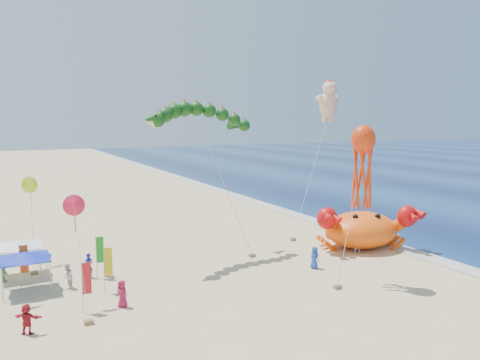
% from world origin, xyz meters
% --- Properties ---
extents(ground, '(320.00, 320.00, 0.00)m').
position_xyz_m(ground, '(0.00, 0.00, 0.00)').
color(ground, '#D1B784').
rests_on(ground, ground).
extents(foam_strip, '(320.00, 320.00, 0.00)m').
position_xyz_m(foam_strip, '(12.00, 0.00, 0.01)').
color(foam_strip, silver).
rests_on(foam_strip, ground).
extents(crab_inflatable, '(9.08, 7.52, 3.98)m').
position_xyz_m(crab_inflatable, '(9.11, -0.20, 1.75)').
color(crab_inflatable, '#FF580D').
rests_on(crab_inflatable, ground).
extents(dragon_kite, '(10.38, 4.93, 12.44)m').
position_xyz_m(dragon_kite, '(-4.84, 3.68, 11.30)').
color(dragon_kite, '#103C10').
rests_on(dragon_kite, ground).
extents(cherub_kite, '(7.50, 4.18, 15.41)m').
position_xyz_m(cherub_kite, '(11.23, 7.79, 13.35)').
color(cherub_kite, '#FFC49B').
rests_on(cherub_kite, ground).
extents(octopus_kite, '(3.24, 1.54, 11.00)m').
position_xyz_m(octopus_kite, '(2.75, -7.03, 8.57)').
color(octopus_kite, red).
rests_on(octopus_kite, ground).
extents(canopy_blue, '(3.36, 3.36, 2.71)m').
position_xyz_m(canopy_blue, '(-18.13, 1.76, 2.44)').
color(canopy_blue, gray).
rests_on(canopy_blue, ground).
extents(canopy_white, '(3.40, 3.40, 2.71)m').
position_xyz_m(canopy_white, '(-18.47, 5.31, 2.44)').
color(canopy_white, gray).
rests_on(canopy_white, ground).
extents(feather_flags, '(5.51, 5.95, 3.20)m').
position_xyz_m(feather_flags, '(-14.97, -0.11, 2.01)').
color(feather_flags, gray).
rests_on(feather_flags, ground).
extents(beachgoers, '(27.80, 10.91, 1.88)m').
position_xyz_m(beachgoers, '(-12.22, -0.39, 0.87)').
color(beachgoers, gold).
rests_on(beachgoers, ground).
extents(small_kites, '(6.05, 13.91, 9.09)m').
position_xyz_m(small_kites, '(-17.49, 2.25, 6.26)').
color(small_kites, '#FB5363').
rests_on(small_kites, ground).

